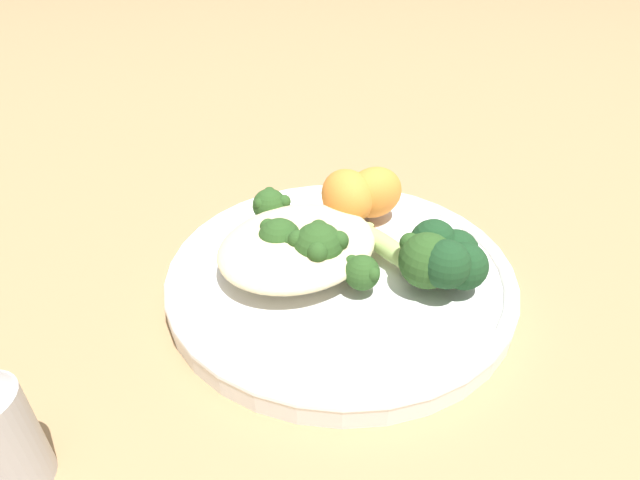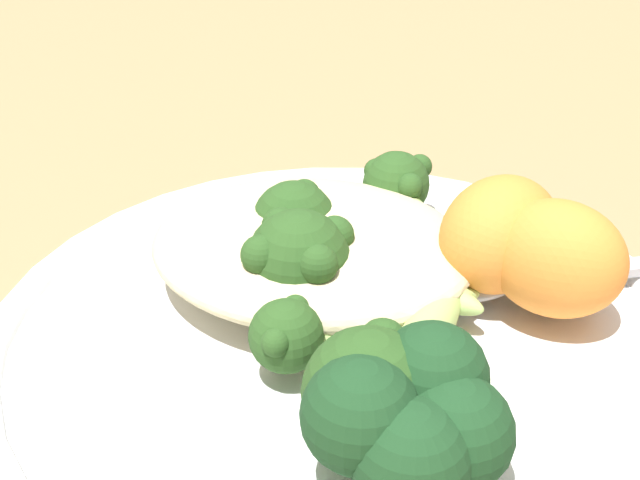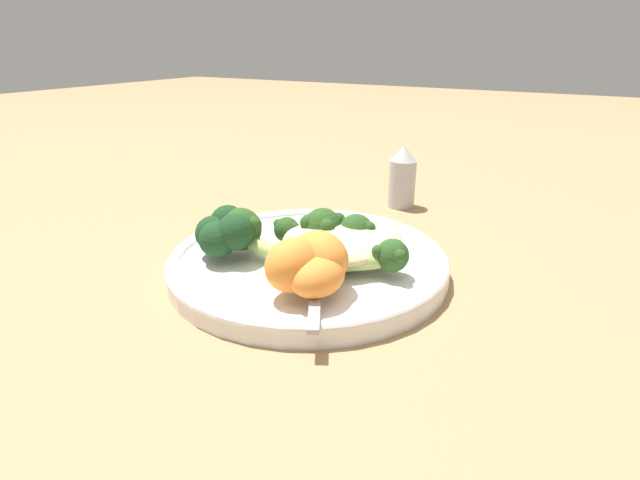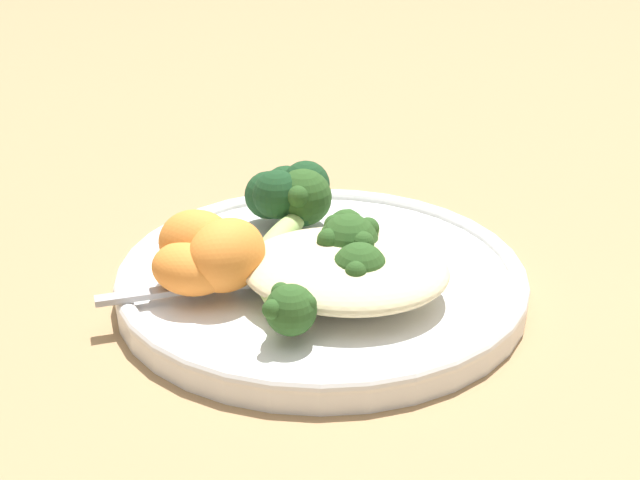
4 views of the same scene
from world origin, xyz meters
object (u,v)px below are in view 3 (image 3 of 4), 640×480
at_px(broccoli_stalk_0, 366,258).
at_px(broccoli_stalk_3, 290,238).
at_px(quinoa_mound, 343,238).
at_px(sweet_potato_chunk_2, 317,276).
at_px(broccoli_stalk_2, 320,232).
at_px(kale_tuft, 227,232).
at_px(sweet_potato_chunk_1, 320,258).
at_px(salt_shaker, 402,177).
at_px(broccoli_stalk_4, 248,233).
at_px(plate, 308,261).
at_px(sweet_potato_chunk_0, 294,265).
at_px(spoon, 317,278).
at_px(broccoli_stalk_1, 347,237).

height_order(broccoli_stalk_0, broccoli_stalk_3, broccoli_stalk_0).
height_order(quinoa_mound, sweet_potato_chunk_2, sweet_potato_chunk_2).
xyz_separation_m(broccoli_stalk_2, kale_tuft, (0.05, -0.07, 0.00)).
height_order(sweet_potato_chunk_2, kale_tuft, kale_tuft).
distance_m(broccoli_stalk_0, sweet_potato_chunk_1, 0.05).
relative_size(broccoli_stalk_2, salt_shaker, 1.03).
distance_m(broccoli_stalk_4, sweet_potato_chunk_2, 0.11).
bearing_deg(broccoli_stalk_0, salt_shaker, 78.26).
height_order(broccoli_stalk_2, broccoli_stalk_3, broccoli_stalk_2).
bearing_deg(kale_tuft, broccoli_stalk_0, 101.22).
distance_m(plate, sweet_potato_chunk_0, 0.09).
xyz_separation_m(broccoli_stalk_4, kale_tuft, (0.01, -0.02, 0.00)).
height_order(broccoli_stalk_4, sweet_potato_chunk_2, broccoli_stalk_4).
distance_m(sweet_potato_chunk_0, kale_tuft, 0.11).
bearing_deg(sweet_potato_chunk_2, broccoli_stalk_0, 165.29).
height_order(plate, broccoli_stalk_3, broccoli_stalk_3).
height_order(kale_tuft, spoon, kale_tuft).
xyz_separation_m(broccoli_stalk_1, salt_shaker, (-0.23, -0.03, 0.00)).
height_order(plate, broccoli_stalk_1, broccoli_stalk_1).
bearing_deg(sweet_potato_chunk_0, broccoli_stalk_1, 179.44).
relative_size(sweet_potato_chunk_1, sweet_potato_chunk_2, 1.06).
xyz_separation_m(plate, broccoli_stalk_1, (-0.02, 0.03, 0.03)).
distance_m(broccoli_stalk_2, sweet_potato_chunk_1, 0.07).
bearing_deg(sweet_potato_chunk_0, quinoa_mound, -177.37).
relative_size(broccoli_stalk_2, sweet_potato_chunk_1, 1.58).
bearing_deg(broccoli_stalk_0, sweet_potato_chunk_1, -148.35).
distance_m(spoon, salt_shaker, 0.30).
distance_m(broccoli_stalk_4, sweet_potato_chunk_1, 0.10).
distance_m(broccoli_stalk_1, spoon, 0.07).
xyz_separation_m(sweet_potato_chunk_1, sweet_potato_chunk_2, (0.02, 0.01, -0.01)).
height_order(plate, salt_shaker, salt_shaker).
distance_m(broccoli_stalk_0, broccoli_stalk_2, 0.07).
bearing_deg(kale_tuft, quinoa_mound, 122.19).
bearing_deg(salt_shaker, sweet_potato_chunk_2, 9.03).
bearing_deg(broccoli_stalk_4, broccoli_stalk_0, -163.72).
relative_size(broccoli_stalk_1, broccoli_stalk_2, 1.18).
relative_size(broccoli_stalk_2, spoon, 0.80).
distance_m(broccoli_stalk_2, salt_shaker, 0.23).
bearing_deg(sweet_potato_chunk_0, salt_shaker, -174.71).
xyz_separation_m(quinoa_mound, kale_tuft, (0.06, -0.10, 0.01)).
relative_size(broccoli_stalk_1, sweet_potato_chunk_2, 1.98).
xyz_separation_m(broccoli_stalk_4, sweet_potato_chunk_2, (0.04, 0.10, -0.00)).
bearing_deg(plate, broccoli_stalk_2, 151.23).
distance_m(plate, sweet_potato_chunk_2, 0.09).
relative_size(broccoli_stalk_3, sweet_potato_chunk_1, 1.40).
xyz_separation_m(broccoli_stalk_2, sweet_potato_chunk_2, (0.08, 0.05, -0.00)).
bearing_deg(quinoa_mound, broccoli_stalk_1, 69.95).
height_order(quinoa_mound, kale_tuft, kale_tuft).
bearing_deg(kale_tuft, salt_shaker, 166.11).
relative_size(broccoli_stalk_0, sweet_potato_chunk_2, 1.92).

